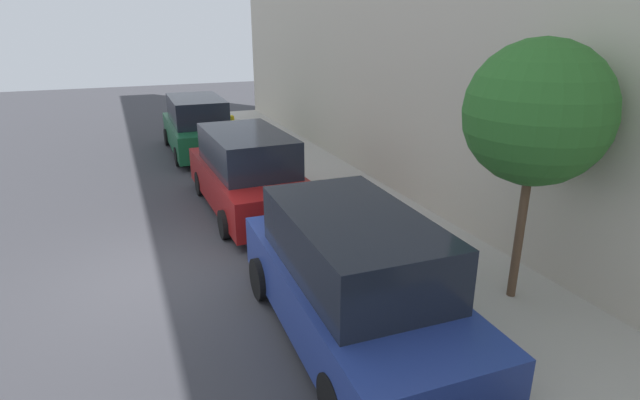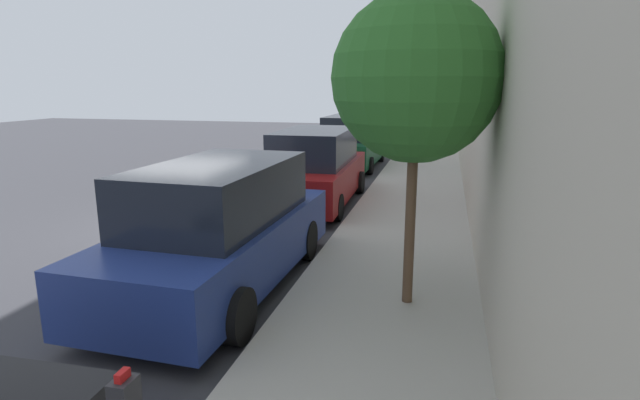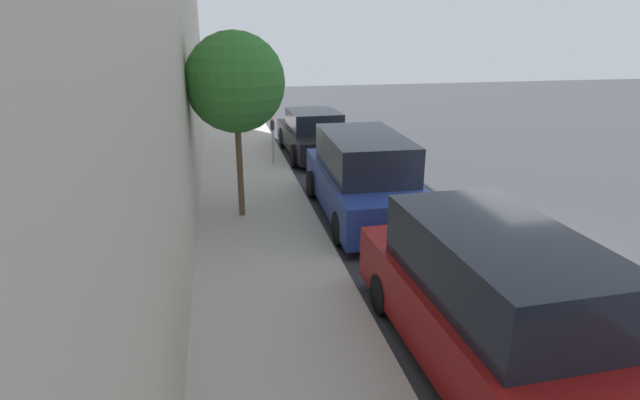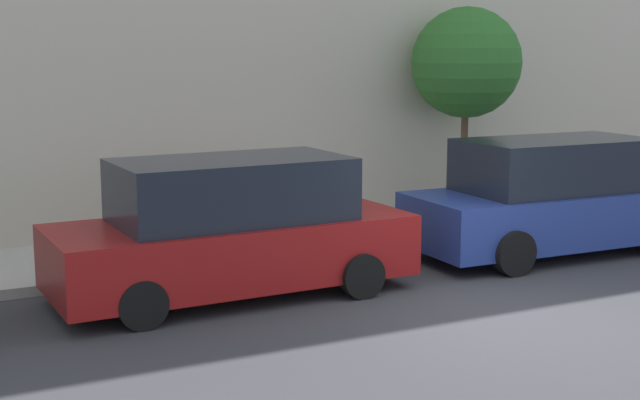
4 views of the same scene
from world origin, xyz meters
The scene contains 7 objects.
ground_plane centered at (0.00, 0.00, 0.00)m, with size 60.00×60.00×0.00m, color #38383D.
sidewalk centered at (4.81, 0.00, 0.07)m, with size 2.62×32.00×0.15m.
parked_sedan_nearest centered at (2.42, -8.81, 0.72)m, with size 1.92×4.55×1.54m.
parked_minivan_second centered at (2.37, -2.92, 0.92)m, with size 2.04×4.95×1.90m.
parked_minivan_third centered at (2.35, 2.73, 0.92)m, with size 2.02×4.95×1.90m.
parking_meter_near centered at (3.95, -7.44, 1.00)m, with size 0.11×0.15×1.39m.
street_tree centered at (5.14, -3.10, 3.07)m, with size 2.09×2.09×3.98m.
Camera 3 is at (5.52, 7.60, 4.15)m, focal length 28.00 mm.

